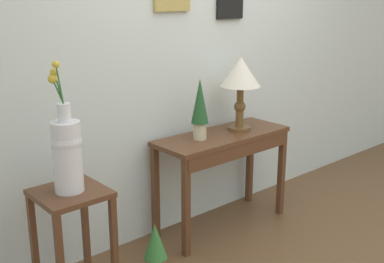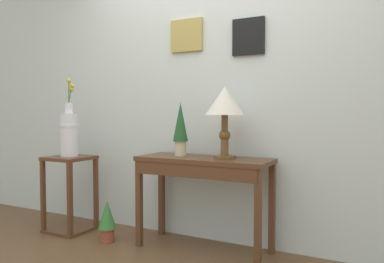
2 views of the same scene
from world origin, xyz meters
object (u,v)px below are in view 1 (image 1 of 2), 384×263
(console_table, at_px, (224,149))
(potted_plant_floor, at_px, (155,247))
(potted_plant_on_console, at_px, (200,106))
(pedestal_stand_left, at_px, (74,247))
(flower_vase_tall, at_px, (67,149))
(table_lamp, at_px, (241,77))

(console_table, height_order, potted_plant_floor, console_table)
(console_table, relative_size, potted_plant_on_console, 2.45)
(console_table, xyz_separation_m, pedestal_stand_left, (-1.30, -0.11, -0.28))
(pedestal_stand_left, bearing_deg, console_table, 4.80)
(console_table, bearing_deg, potted_plant_floor, -166.34)
(console_table, height_order, pedestal_stand_left, console_table)
(pedestal_stand_left, height_order, potted_plant_floor, pedestal_stand_left)
(pedestal_stand_left, distance_m, flower_vase_tall, 0.58)
(console_table, bearing_deg, flower_vase_tall, -175.24)
(potted_plant_on_console, distance_m, potted_plant_floor, 1.00)
(potted_plant_on_console, height_order, potted_plant_floor, potted_plant_on_console)
(console_table, distance_m, pedestal_stand_left, 1.34)
(console_table, xyz_separation_m, potted_plant_floor, (-0.80, -0.19, -0.43))
(table_lamp, distance_m, potted_plant_on_console, 0.43)
(potted_plant_on_console, bearing_deg, flower_vase_tall, -172.52)
(potted_plant_on_console, relative_size, flower_vase_tall, 0.61)
(console_table, bearing_deg, table_lamp, 7.40)
(pedestal_stand_left, bearing_deg, potted_plant_on_console, 7.53)
(table_lamp, relative_size, potted_plant_on_console, 1.26)
(table_lamp, bearing_deg, console_table, -172.60)
(flower_vase_tall, bearing_deg, table_lamp, 5.08)
(table_lamp, height_order, flower_vase_tall, flower_vase_tall)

